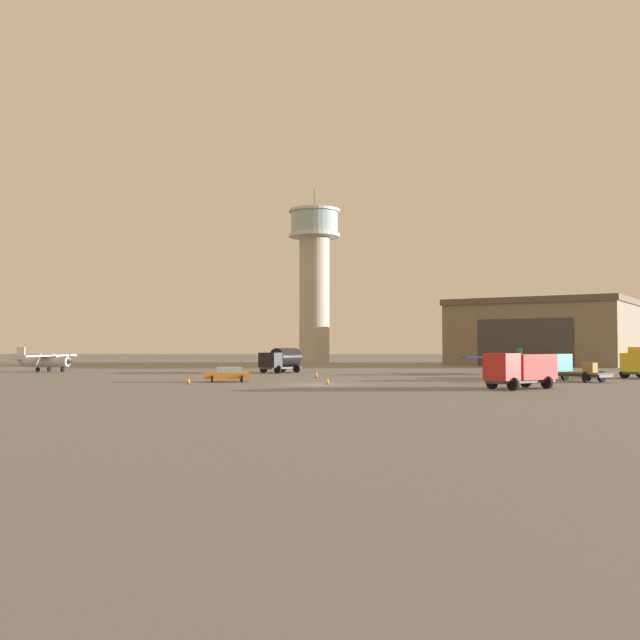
{
  "coord_description": "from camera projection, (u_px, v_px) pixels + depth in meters",
  "views": [
    {
      "loc": [
        1.58,
        -61.5,
        3.44
      ],
      "look_at": [
        -0.14,
        18.27,
        6.23
      ],
      "focal_mm": 39.85,
      "sensor_mm": 36.0,
      "label": 1
    }
  ],
  "objects": [
    {
      "name": "truck_box_red",
      "position": [
        521.0,
        369.0,
        55.28
      ],
      "size": [
        6.31,
        5.47,
        2.8
      ],
      "rotation": [
        0.0,
        0.0,
        3.77
      ],
      "color": "#38383D",
      "rests_on": "ground_plane"
    },
    {
      "name": "hangar",
      "position": [
        543.0,
        332.0,
        122.13
      ],
      "size": [
        36.37,
        34.67,
        11.11
      ],
      "rotation": [
        0.0,
        0.0,
        -2.12
      ],
      "color": "#7A6B56",
      "rests_on": "ground_plane"
    },
    {
      "name": "control_tower",
      "position": [
        314.0,
        273.0,
        137.33
      ],
      "size": [
        9.92,
        9.92,
        33.63
      ],
      "color": "#B2AD9E",
      "rests_on": "ground_plane"
    },
    {
      "name": "traffic_cone_near_right",
      "position": [
        316.0,
        374.0,
        74.34
      ],
      "size": [
        0.36,
        0.36,
        0.68
      ],
      "color": "black",
      "rests_on": "ground_plane"
    },
    {
      "name": "traffic_cone_mid_apron",
      "position": [
        328.0,
        381.0,
        62.03
      ],
      "size": [
        0.36,
        0.36,
        0.55
      ],
      "color": "black",
      "rests_on": "ground_plane"
    },
    {
      "name": "car_orange",
      "position": [
        227.0,
        374.0,
        65.8
      ],
      "size": [
        4.33,
        2.71,
        1.37
      ],
      "rotation": [
        0.0,
        0.0,
        3.32
      ],
      "color": "orange",
      "rests_on": "ground_plane"
    },
    {
      "name": "traffic_cone_near_left",
      "position": [
        189.0,
        381.0,
        62.14
      ],
      "size": [
        0.36,
        0.36,
        0.54
      ],
      "color": "black",
      "rests_on": "ground_plane"
    },
    {
      "name": "airplane_silver",
      "position": [
        44.0,
        360.0,
        90.29
      ],
      "size": [
        8.37,
        10.73,
        3.16
      ],
      "rotation": [
        0.0,
        0.0,
        6.06
      ],
      "color": "#B7BABF",
      "rests_on": "ground_plane"
    },
    {
      "name": "truck_flatbed_teal",
      "position": [
        567.0,
        368.0,
        67.34
      ],
      "size": [
        5.62,
        6.6,
        2.57
      ],
      "rotation": [
        0.0,
        0.0,
        2.17
      ],
      "color": "#38383D",
      "rests_on": "ground_plane"
    },
    {
      "name": "ground_plane",
      "position": [
        317.0,
        385.0,
        61.36
      ],
      "size": [
        400.0,
        400.0,
        0.0
      ],
      "primitive_type": "plane",
      "color": "slate"
    },
    {
      "name": "truck_fuel_tanker_black",
      "position": [
        282.0,
        359.0,
        87.17
      ],
      "size": [
        5.2,
        5.9,
        3.04
      ],
      "rotation": [
        0.0,
        0.0,
        4.09
      ],
      "color": "#38383D",
      "rests_on": "ground_plane"
    },
    {
      "name": "airplane_blue",
      "position": [
        506.0,
        362.0,
        83.28
      ],
      "size": [
        10.4,
        8.13,
        3.06
      ],
      "rotation": [
        0.0,
        0.0,
        1.78
      ],
      "color": "#2847A8",
      "rests_on": "ground_plane"
    }
  ]
}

